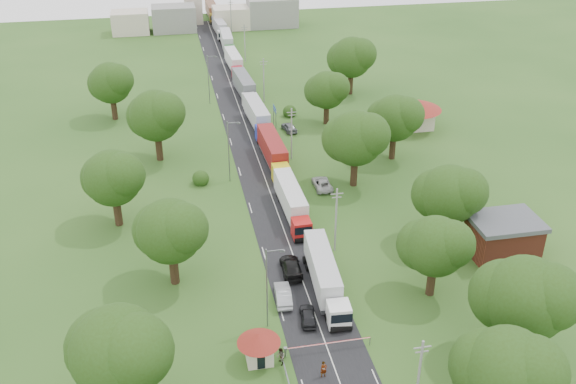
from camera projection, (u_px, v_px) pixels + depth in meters
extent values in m
plane|color=#274E1A|center=(283.00, 227.00, 87.87)|extent=(260.00, 260.00, 0.00)
cube|color=black|center=(260.00, 164.00, 105.13)|extent=(8.00, 200.00, 0.04)
cylinder|color=slate|center=(285.00, 352.00, 65.26)|extent=(0.20, 0.20, 1.10)
cube|color=slate|center=(285.00, 349.00, 65.02)|extent=(0.35, 0.35, 0.25)
cylinder|color=red|center=(328.00, 343.00, 65.82)|extent=(9.00, 0.12, 0.12)
cylinder|color=slate|center=(370.00, 341.00, 66.83)|extent=(0.10, 0.10, 1.00)
cube|color=beige|center=(259.00, 351.00, 64.49)|extent=(2.60, 2.60, 2.40)
cone|color=maroon|center=(259.00, 338.00, 63.68)|extent=(4.40, 4.40, 1.10)
cube|color=black|center=(272.00, 348.00, 64.62)|extent=(0.02, 1.20, 0.90)
cube|color=black|center=(261.00, 362.00, 63.45)|extent=(0.80, 0.02, 1.90)
cylinder|color=slate|center=(276.00, 120.00, 116.98)|extent=(0.12, 0.12, 4.00)
cylinder|color=slate|center=(274.00, 115.00, 119.06)|extent=(0.12, 0.12, 4.00)
cube|color=navy|center=(275.00, 109.00, 117.26)|extent=(0.06, 3.00, 1.00)
cube|color=silver|center=(275.00, 109.00, 117.26)|extent=(0.07, 3.10, 0.06)
cylinder|color=gray|center=(418.00, 380.00, 56.47)|extent=(0.24, 0.24, 9.00)
cube|color=gray|center=(423.00, 347.00, 54.66)|extent=(1.60, 0.10, 0.10)
cube|color=gray|center=(422.00, 352.00, 54.90)|extent=(1.20, 0.10, 0.10)
cylinder|color=gray|center=(336.00, 220.00, 80.63)|extent=(0.24, 0.24, 9.00)
cube|color=gray|center=(337.00, 194.00, 78.83)|extent=(1.60, 0.10, 0.10)
cube|color=gray|center=(337.00, 197.00, 79.07)|extent=(1.20, 0.10, 0.10)
cylinder|color=gray|center=(292.00, 134.00, 104.80)|extent=(0.24, 0.24, 9.00)
cube|color=gray|center=(292.00, 112.00, 103.00)|extent=(1.60, 0.10, 0.10)
cube|color=gray|center=(292.00, 115.00, 103.23)|extent=(1.20, 0.10, 0.10)
cylinder|color=gray|center=(264.00, 80.00, 128.97)|extent=(0.24, 0.24, 9.00)
cube|color=gray|center=(263.00, 62.00, 127.16)|extent=(1.60, 0.10, 0.10)
cube|color=gray|center=(263.00, 64.00, 127.40)|extent=(1.20, 0.10, 0.10)
cylinder|color=gray|center=(245.00, 43.00, 153.13)|extent=(0.24, 0.24, 9.00)
cube|color=gray|center=(244.00, 27.00, 151.33)|extent=(1.60, 0.10, 0.10)
cube|color=gray|center=(244.00, 30.00, 151.56)|extent=(1.20, 0.10, 0.10)
cylinder|color=gray|center=(231.00, 16.00, 177.30)|extent=(0.24, 0.24, 9.00)
cube|color=gray|center=(230.00, 2.00, 175.49)|extent=(1.60, 0.10, 0.10)
cube|color=gray|center=(230.00, 4.00, 175.73)|extent=(1.20, 0.10, 0.10)
cylinder|color=slate|center=(267.00, 289.00, 67.29)|extent=(0.16, 0.16, 10.00)
cube|color=slate|center=(275.00, 251.00, 65.21)|extent=(1.80, 0.10, 0.10)
cube|color=slate|center=(283.00, 251.00, 65.42)|extent=(0.50, 0.22, 0.15)
cylinder|color=slate|center=(229.00, 152.00, 97.50)|extent=(0.16, 0.16, 10.00)
cube|color=slate|center=(233.00, 123.00, 95.42)|extent=(1.80, 0.10, 0.10)
cube|color=slate|center=(239.00, 123.00, 95.63)|extent=(0.50, 0.22, 0.15)
cylinder|color=slate|center=(208.00, 80.00, 127.71)|extent=(0.16, 0.16, 10.00)
cube|color=slate|center=(212.00, 56.00, 125.63)|extent=(1.80, 0.10, 0.10)
cube|color=slate|center=(216.00, 57.00, 125.84)|extent=(0.50, 0.22, 0.15)
sphere|color=#233C10|center=(508.00, 371.00, 53.70)|extent=(7.70, 7.70, 7.70)
sphere|color=#233C10|center=(532.00, 371.00, 52.59)|extent=(6.05, 6.05, 6.05)
sphere|color=#233C10|center=(487.00, 366.00, 54.96)|extent=(6.60, 6.60, 6.60)
cylinder|color=#382616|center=(516.00, 343.00, 63.98)|extent=(1.12, 1.12, 4.55)
sphere|color=#233C10|center=(526.00, 298.00, 61.34)|extent=(8.40, 8.40, 8.40)
sphere|color=#233C10|center=(549.00, 296.00, 60.13)|extent=(6.60, 6.60, 6.60)
sphere|color=#233C10|center=(505.00, 295.00, 62.71)|extent=(7.20, 7.20, 7.20)
cylinder|color=#382616|center=(431.00, 280.00, 73.82)|extent=(1.04, 1.04, 3.85)
sphere|color=#233C10|center=(436.00, 246.00, 71.60)|extent=(7.00, 7.00, 7.00)
sphere|color=#233C10|center=(451.00, 244.00, 70.60)|extent=(5.50, 5.50, 5.50)
sphere|color=#233C10|center=(423.00, 245.00, 72.75)|extent=(6.00, 6.00, 6.00)
cylinder|color=#382616|center=(445.00, 229.00, 83.40)|extent=(1.08, 1.08, 4.20)
sphere|color=#233C10|center=(450.00, 194.00, 80.96)|extent=(7.70, 7.70, 7.70)
sphere|color=#233C10|center=(464.00, 192.00, 79.86)|extent=(6.05, 6.05, 6.05)
sphere|color=#233C10|center=(437.00, 194.00, 82.22)|extent=(6.60, 6.60, 6.60)
cylinder|color=#382616|center=(354.00, 172.00, 97.65)|extent=(1.12, 1.12, 4.55)
sphere|color=#233C10|center=(356.00, 138.00, 95.00)|extent=(8.40, 8.40, 8.40)
sphere|color=#233C10|center=(368.00, 135.00, 93.80)|extent=(6.60, 6.60, 6.60)
sphere|color=#233C10|center=(345.00, 138.00, 96.38)|extent=(7.20, 7.20, 7.20)
cylinder|color=#382616|center=(393.00, 147.00, 106.18)|extent=(1.08, 1.08, 4.20)
sphere|color=#233C10|center=(395.00, 118.00, 103.75)|extent=(7.70, 7.70, 7.70)
sphere|color=#233C10|center=(406.00, 115.00, 102.64)|extent=(6.05, 6.05, 6.05)
sphere|color=#233C10|center=(386.00, 118.00, 105.01)|extent=(6.60, 6.60, 6.60)
cylinder|color=#382616|center=(326.00, 114.00, 119.74)|extent=(1.04, 1.04, 3.85)
sphere|color=#233C10|center=(327.00, 90.00, 117.51)|extent=(7.00, 7.00, 7.00)
sphere|color=#233C10|center=(335.00, 87.00, 116.51)|extent=(5.50, 5.50, 5.50)
sphere|color=#233C10|center=(320.00, 91.00, 118.66)|extent=(6.00, 6.00, 6.00)
cylinder|color=#382616|center=(350.00, 83.00, 134.06)|extent=(1.12, 1.12, 4.55)
sphere|color=#233C10|center=(352.00, 57.00, 131.41)|extent=(8.40, 8.40, 8.40)
sphere|color=#233C10|center=(361.00, 54.00, 130.20)|extent=(6.60, 6.60, 6.60)
sphere|color=#233C10|center=(344.00, 58.00, 132.78)|extent=(7.20, 7.20, 7.20)
sphere|color=#233C10|center=(119.00, 352.00, 54.82)|extent=(8.40, 8.40, 8.40)
sphere|color=#233C10|center=(135.00, 351.00, 53.61)|extent=(6.60, 6.60, 6.60)
sphere|color=#233C10|center=(106.00, 347.00, 56.19)|extent=(7.20, 7.20, 7.20)
cylinder|color=#382616|center=(174.00, 268.00, 75.67)|extent=(1.08, 1.08, 4.20)
sphere|color=#233C10|center=(170.00, 231.00, 73.24)|extent=(7.70, 7.70, 7.70)
sphere|color=#233C10|center=(182.00, 229.00, 72.13)|extent=(6.05, 6.05, 6.05)
sphere|color=#233C10|center=(161.00, 230.00, 74.49)|extent=(6.60, 6.60, 6.60)
cylinder|color=#382616|center=(118.00, 211.00, 87.42)|extent=(1.08, 1.08, 4.20)
sphere|color=#233C10|center=(113.00, 178.00, 84.98)|extent=(7.70, 7.70, 7.70)
sphere|color=#233C10|center=(122.00, 175.00, 83.88)|extent=(6.05, 6.05, 6.05)
sphere|color=#233C10|center=(105.00, 178.00, 86.24)|extent=(6.60, 6.60, 6.60)
cylinder|color=#382616|center=(159.00, 147.00, 105.62)|extent=(1.12, 1.12, 4.55)
sphere|color=#233C10|center=(156.00, 116.00, 102.97)|extent=(8.40, 8.40, 8.40)
sphere|color=#233C10|center=(165.00, 112.00, 101.77)|extent=(6.60, 6.60, 6.60)
sphere|color=#233C10|center=(148.00, 116.00, 104.35)|extent=(7.20, 7.20, 7.20)
cylinder|color=#382616|center=(114.00, 109.00, 121.60)|extent=(1.08, 1.08, 4.20)
sphere|color=#233C10|center=(111.00, 83.00, 119.16)|extent=(7.70, 7.70, 7.70)
sphere|color=#233C10|center=(117.00, 80.00, 118.06)|extent=(6.05, 6.05, 6.05)
sphere|color=#233C10|center=(105.00, 84.00, 120.42)|extent=(6.60, 6.60, 6.60)
cube|color=maroon|center=(503.00, 239.00, 80.88)|extent=(8.00, 6.00, 4.60)
cube|color=#47494F|center=(506.00, 221.00, 79.64)|extent=(8.60, 6.60, 0.60)
cube|color=beige|center=(412.00, 117.00, 117.96)|extent=(7.00, 5.00, 4.00)
cone|color=maroon|center=(413.00, 103.00, 116.58)|extent=(10.08, 10.08, 1.80)
cube|color=gray|center=(174.00, 19.00, 179.43)|extent=(12.00, 8.00, 7.00)
cube|color=beige|center=(231.00, 18.00, 182.41)|extent=(10.00, 8.00, 6.00)
cube|color=gray|center=(272.00, 12.00, 183.99)|extent=(14.00, 8.00, 8.00)
cube|color=beige|center=(130.00, 22.00, 177.61)|extent=(10.00, 8.00, 6.00)
cube|color=beige|center=(193.00, 9.00, 187.13)|extent=(5.00, 5.00, 8.00)
cube|color=white|center=(339.00, 314.00, 69.00)|extent=(2.60, 2.60, 2.55)
cube|color=black|center=(342.00, 319.00, 67.77)|extent=(2.34, 0.18, 1.12)
cube|color=slate|center=(341.00, 329.00, 68.47)|extent=(2.25, 0.40, 0.36)
cube|color=slate|center=(323.00, 281.00, 75.54)|extent=(3.12, 11.84, 0.31)
cube|color=silver|center=(322.00, 267.00, 74.93)|extent=(3.34, 12.16, 3.05)
cylinder|color=black|center=(341.00, 327.00, 68.72)|extent=(2.39, 1.02, 1.02)
cylinder|color=black|center=(336.00, 317.00, 70.30)|extent=(2.39, 1.02, 1.02)
cylinder|color=black|center=(315.00, 266.00, 78.74)|extent=(2.39, 1.02, 1.02)
cylinder|color=black|center=(313.00, 259.00, 80.06)|extent=(2.39, 1.02, 1.02)
cube|color=red|center=(301.00, 228.00, 84.51)|extent=(2.45, 2.45, 2.51)
cube|color=black|center=(303.00, 231.00, 83.30)|extent=(2.31, 0.06, 1.11)
cube|color=slate|center=(303.00, 240.00, 83.99)|extent=(2.22, 0.29, 0.35)
cube|color=slate|center=(291.00, 208.00, 90.97)|extent=(2.50, 11.60, 0.30)
cube|color=silver|center=(290.00, 196.00, 90.37)|extent=(2.70, 11.91, 3.02)
cylinder|color=black|center=(303.00, 239.00, 84.23)|extent=(2.36, 1.01, 1.01)
cylinder|color=black|center=(300.00, 232.00, 85.80)|extent=(2.36, 1.01, 1.01)
cylinder|color=black|center=(286.00, 198.00, 94.13)|extent=(2.36, 1.01, 1.01)
cylinder|color=black|center=(284.00, 193.00, 95.43)|extent=(2.36, 1.01, 1.01)
cube|color=yellow|center=(281.00, 173.00, 98.53)|extent=(2.64, 2.64, 2.66)
cube|color=black|center=(283.00, 175.00, 97.24)|extent=(2.45, 0.10, 1.17)
cube|color=slate|center=(283.00, 183.00, 97.98)|extent=(2.35, 0.32, 0.37)
cube|color=slate|center=(273.00, 158.00, 105.38)|extent=(2.83, 12.33, 0.32)
cube|color=maroon|center=(272.00, 147.00, 104.74)|extent=(3.05, 12.65, 3.20)
cylinder|color=black|center=(282.00, 183.00, 98.23)|extent=(2.50, 1.07, 1.07)
cylinder|color=black|center=(280.00, 177.00, 99.89)|extent=(2.50, 1.07, 1.07)
cylinder|color=black|center=(269.00, 150.00, 108.72)|extent=(2.50, 1.07, 1.07)
cylinder|color=black|center=(267.00, 146.00, 110.10)|extent=(2.50, 1.07, 1.07)
cube|color=#1C2DA8|center=(263.00, 133.00, 112.36)|extent=(2.67, 2.67, 2.65)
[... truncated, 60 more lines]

